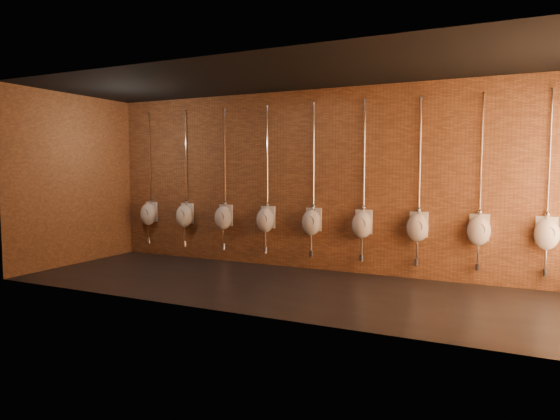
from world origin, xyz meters
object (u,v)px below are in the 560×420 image
(urinal_6, at_px, (418,227))
(urinal_3, at_px, (266,219))
(urinal_2, at_px, (223,217))
(urinal_1, at_px, (185,215))
(urinal_5, at_px, (362,224))
(urinal_7, at_px, (479,230))
(urinal_4, at_px, (312,221))
(urinal_8, at_px, (547,233))
(urinal_0, at_px, (149,213))

(urinal_6, bearing_deg, urinal_3, 180.00)
(urinal_2, bearing_deg, urinal_1, 180.00)
(urinal_5, bearing_deg, urinal_7, 0.00)
(urinal_4, height_order, urinal_7, same)
(urinal_7, distance_m, urinal_8, 0.92)
(urinal_2, xyz_separation_m, urinal_5, (2.76, 0.00, 0.00))
(urinal_1, bearing_deg, urinal_4, 0.00)
(urinal_1, xyz_separation_m, urinal_5, (3.68, 0.00, 0.00))
(urinal_2, distance_m, urinal_3, 0.92)
(urinal_8, bearing_deg, urinal_3, 180.00)
(urinal_1, bearing_deg, urinal_2, 0.00)
(urinal_4, relative_size, urinal_6, 1.00)
(urinal_6, bearing_deg, urinal_4, 180.00)
(urinal_1, xyz_separation_m, urinal_6, (4.60, 0.00, 0.00))
(urinal_3, bearing_deg, urinal_0, 180.00)
(urinal_0, distance_m, urinal_2, 1.84)
(urinal_7, xyz_separation_m, urinal_8, (0.92, 0.00, 0.00))
(urinal_1, height_order, urinal_4, same)
(urinal_2, distance_m, urinal_7, 4.60)
(urinal_0, distance_m, urinal_7, 6.44)
(urinal_2, relative_size, urinal_7, 1.00)
(urinal_4, bearing_deg, urinal_0, 180.00)
(urinal_1, relative_size, urinal_6, 1.00)
(urinal_2, distance_m, urinal_8, 5.52)
(urinal_0, height_order, urinal_8, same)
(urinal_7, bearing_deg, urinal_1, 180.00)
(urinal_3, distance_m, urinal_4, 0.92)
(urinal_1, distance_m, urinal_5, 3.68)
(urinal_4, xyz_separation_m, urinal_5, (0.92, 0.00, 0.00))
(urinal_2, bearing_deg, urinal_6, 0.00)
(urinal_5, bearing_deg, urinal_2, 180.00)
(urinal_2, xyz_separation_m, urinal_6, (3.68, 0.00, 0.00))
(urinal_3, bearing_deg, urinal_2, 180.00)
(urinal_1, distance_m, urinal_2, 0.92)
(urinal_5, xyz_separation_m, urinal_8, (2.76, 0.00, 0.00))
(urinal_0, height_order, urinal_6, same)
(urinal_1, relative_size, urinal_3, 1.00)
(urinal_0, bearing_deg, urinal_7, 0.00)
(urinal_4, bearing_deg, urinal_8, 0.00)
(urinal_3, height_order, urinal_5, same)
(urinal_1, bearing_deg, urinal_7, 0.00)
(urinal_7, bearing_deg, urinal_0, 180.00)
(urinal_4, bearing_deg, urinal_3, 180.00)
(urinal_0, bearing_deg, urinal_1, 0.00)
(urinal_4, bearing_deg, urinal_1, 180.00)
(urinal_0, distance_m, urinal_1, 0.92)
(urinal_0, relative_size, urinal_1, 1.00)
(urinal_2, bearing_deg, urinal_0, 180.00)
(urinal_4, relative_size, urinal_8, 1.00)
(urinal_8, bearing_deg, urinal_0, 180.00)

